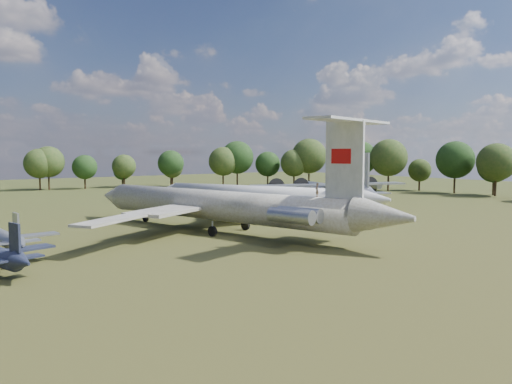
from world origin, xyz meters
TOP-DOWN VIEW (x-y plane):
  - ground at (0.00, 0.00)m, footprint 300.00×300.00m
  - il62_airliner at (3.79, -3.70)m, footprint 56.31×65.45m
  - tu104_jet at (19.71, 8.73)m, footprint 53.06×58.97m
  - an12_transport at (35.99, 7.10)m, footprint 40.36×42.67m
  - small_prop_northwest at (-21.80, -1.92)m, footprint 12.83×16.74m
  - person_on_il62 at (7.80, -18.59)m, footprint 0.69×0.61m

SIDE VIEW (x-z plane):
  - ground at x=0.00m, z-range 0.00..0.00m
  - small_prop_northwest at x=-21.80m, z-range 0.00..2.33m
  - an12_transport at x=35.99m, z-range 0.00..4.56m
  - tu104_jet at x=19.71m, z-range 0.00..4.83m
  - il62_airliner at x=3.79m, z-range 0.00..5.51m
  - person_on_il62 at x=7.80m, z-range 5.51..7.10m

